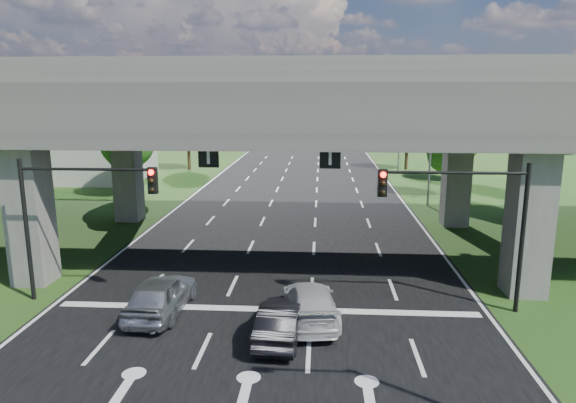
# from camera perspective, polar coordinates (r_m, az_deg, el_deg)

# --- Properties ---
(ground) EXTENTS (160.00, 160.00, 0.00)m
(ground) POSITION_cam_1_polar(r_m,az_deg,el_deg) (18.08, -3.65, -16.40)
(ground) COLOR #1E4115
(ground) RESTS_ON ground
(road) EXTENTS (18.00, 120.00, 0.03)m
(road) POSITION_cam_1_polar(r_m,az_deg,el_deg) (27.24, -0.98, -6.40)
(road) COLOR black
(road) RESTS_ON ground
(overpass) EXTENTS (80.00, 15.00, 10.00)m
(overpass) POSITION_cam_1_polar(r_m,az_deg,el_deg) (27.87, -0.70, 10.56)
(overpass) COLOR #3B3936
(overpass) RESTS_ON ground
(warehouse) EXTENTS (20.00, 10.00, 4.00)m
(warehouse) POSITION_cam_1_polar(r_m,az_deg,el_deg) (58.42, -25.20, 4.30)
(warehouse) COLOR #9E9E99
(warehouse) RESTS_ON ground
(signal_right) EXTENTS (5.76, 0.54, 6.00)m
(signal_right) POSITION_cam_1_polar(r_m,az_deg,el_deg) (20.99, 19.35, -0.82)
(signal_right) COLOR black
(signal_right) RESTS_ON ground
(signal_left) EXTENTS (5.76, 0.54, 6.00)m
(signal_left) POSITION_cam_1_polar(r_m,az_deg,el_deg) (22.52, -22.62, -0.24)
(signal_left) COLOR black
(signal_left) RESTS_ON ground
(streetlight_far) EXTENTS (3.38, 0.25, 10.00)m
(streetlight_far) POSITION_cam_1_polar(r_m,az_deg,el_deg) (40.66, 15.12, 7.64)
(streetlight_far) COLOR gray
(streetlight_far) RESTS_ON ground
(streetlight_beyond) EXTENTS (3.38, 0.25, 10.00)m
(streetlight_beyond) POSITION_cam_1_polar(r_m,az_deg,el_deg) (56.41, 11.95, 8.86)
(streetlight_beyond) COLOR gray
(streetlight_beyond) RESTS_ON ground
(tree_left_near) EXTENTS (4.50, 4.50, 7.80)m
(tree_left_near) POSITION_cam_1_polar(r_m,az_deg,el_deg) (44.93, -17.42, 6.56)
(tree_left_near) COLOR black
(tree_left_near) RESTS_ON ground
(tree_left_mid) EXTENTS (3.91, 3.90, 6.76)m
(tree_left_mid) POSITION_cam_1_polar(r_m,az_deg,el_deg) (53.49, -17.34, 6.64)
(tree_left_mid) COLOR black
(tree_left_mid) RESTS_ON ground
(tree_left_far) EXTENTS (4.80, 4.80, 8.32)m
(tree_left_far) POSITION_cam_1_polar(r_m,az_deg,el_deg) (59.82, -11.04, 8.38)
(tree_left_far) COLOR black
(tree_left_far) RESTS_ON ground
(tree_right_near) EXTENTS (4.20, 4.20, 7.28)m
(tree_right_near) POSITION_cam_1_polar(r_m,az_deg,el_deg) (45.31, 17.72, 6.17)
(tree_right_near) COLOR black
(tree_right_near) RESTS_ON ground
(tree_right_mid) EXTENTS (3.91, 3.90, 6.76)m
(tree_right_mid) POSITION_cam_1_polar(r_m,az_deg,el_deg) (53.80, 18.80, 6.57)
(tree_right_mid) COLOR black
(tree_right_mid) RESTS_ON ground
(tree_right_far) EXTENTS (4.50, 4.50, 7.80)m
(tree_right_far) POSITION_cam_1_polar(r_m,az_deg,el_deg) (60.72, 13.21, 8.03)
(tree_right_far) COLOR black
(tree_right_far) RESTS_ON ground
(car_silver) EXTENTS (2.05, 4.65, 1.56)m
(car_silver) POSITION_cam_1_polar(r_m,az_deg,el_deg) (21.11, -13.91, -10.03)
(car_silver) COLOR #B0B2B8
(car_silver) RESTS_ON road
(car_dark) EXTENTS (1.63, 4.08, 1.32)m
(car_dark) POSITION_cam_1_polar(r_m,az_deg,el_deg) (18.62, -0.86, -13.12)
(car_dark) COLOR black
(car_dark) RESTS_ON road
(car_white) EXTENTS (2.50, 4.91, 1.36)m
(car_white) POSITION_cam_1_polar(r_m,az_deg,el_deg) (20.03, 2.51, -11.20)
(car_white) COLOR #B5B5B5
(car_white) RESTS_ON road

